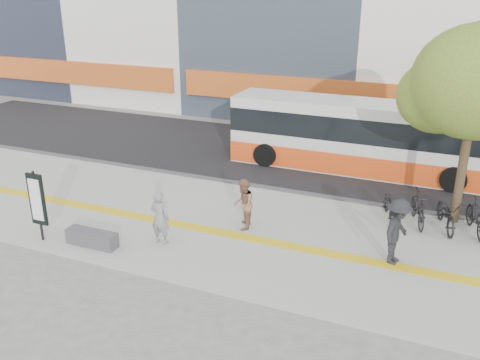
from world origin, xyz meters
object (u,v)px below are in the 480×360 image
at_px(seated_woman, 160,218).
at_px(pedestrian_dark, 397,232).
at_px(signboard, 37,200).
at_px(street_tree, 475,84).
at_px(pedestrian_tan, 243,204).
at_px(bench, 92,238).
at_px(bus, 360,138).

xyz_separation_m(seated_woman, pedestrian_dark, (6.54, 1.50, 0.13)).
relative_size(signboard, street_tree, 0.35).
relative_size(street_tree, pedestrian_tan, 3.85).
height_order(bench, street_tree, street_tree).
bearing_deg(bus, street_tree, -43.90).
distance_m(bench, seated_woman, 2.11).
bearing_deg(signboard, bench, 10.81).
distance_m(street_tree, seated_woman, 10.14).
height_order(bus, seated_woman, bus).
relative_size(bench, signboard, 0.73).
height_order(seated_woman, pedestrian_dark, pedestrian_dark).
bearing_deg(pedestrian_dark, seated_woman, 116.00).
distance_m(signboard, pedestrian_dark, 10.32).
bearing_deg(pedestrian_tan, seated_woman, -62.48).
relative_size(bench, street_tree, 0.25).
relative_size(signboard, bus, 0.21).
bearing_deg(signboard, bus, 52.94).
xyz_separation_m(bus, seated_woman, (-4.16, -8.78, -0.48)).
distance_m(bench, pedestrian_tan, 4.64).
height_order(bus, pedestrian_tan, bus).
xyz_separation_m(signboard, street_tree, (11.38, 6.33, 3.15)).
relative_size(bench, pedestrian_tan, 0.98).
bearing_deg(bus, pedestrian_dark, -71.86).
xyz_separation_m(street_tree, pedestrian_dark, (-1.44, -3.60, -3.49)).
xyz_separation_m(signboard, bus, (7.56, 10.01, 0.02)).
relative_size(street_tree, bus, 0.60).
bearing_deg(bench, pedestrian_dark, 16.16).
xyz_separation_m(bench, pedestrian_tan, (3.68, 2.76, 0.60)).
xyz_separation_m(bus, pedestrian_dark, (2.39, -7.28, -0.36)).
height_order(signboard, bus, bus).
distance_m(pedestrian_tan, pedestrian_dark, 4.68).
height_order(street_tree, pedestrian_tan, street_tree).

